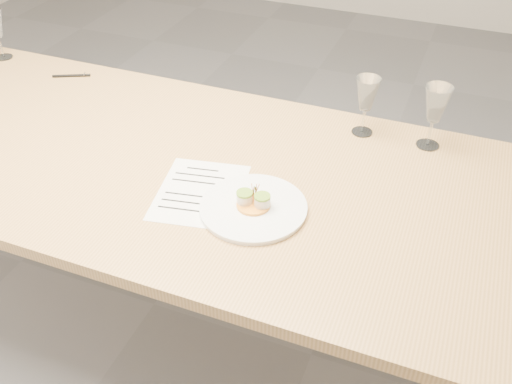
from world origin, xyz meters
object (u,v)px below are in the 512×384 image
at_px(wine_glass_1, 367,95).
at_px(dinner_plate, 254,207).
at_px(dining_table, 131,167).
at_px(recipe_sheet, 200,192).
at_px(wine_glass_2, 436,105).
at_px(ballpoint_pen, 72,76).

bearing_deg(wine_glass_1, dinner_plate, -109.96).
xyz_separation_m(dining_table, recipe_sheet, (0.31, -0.12, 0.07)).
bearing_deg(wine_glass_1, wine_glass_2, -0.23).
bearing_deg(dining_table, recipe_sheet, -20.49).
bearing_deg(dinner_plate, wine_glass_2, 51.87).
bearing_deg(recipe_sheet, wine_glass_2, 29.97).
height_order(ballpoint_pen, wine_glass_2, wine_glass_2).
relative_size(ballpoint_pen, wine_glass_1, 0.69).
height_order(recipe_sheet, wine_glass_1, wine_glass_1).
relative_size(wine_glass_1, wine_glass_2, 0.94).
distance_m(ballpoint_pen, wine_glass_1, 1.18).
distance_m(dining_table, wine_glass_2, 1.00).
height_order(wine_glass_1, wine_glass_2, wine_glass_2).
height_order(dinner_plate, wine_glass_2, wine_glass_2).
relative_size(dining_table, ballpoint_pen, 17.40).
height_order(dining_table, wine_glass_1, wine_glass_1).
bearing_deg(dining_table, ballpoint_pen, 142.89).
distance_m(wine_glass_1, wine_glass_2, 0.22).
xyz_separation_m(recipe_sheet, wine_glass_1, (0.37, 0.50, 0.14)).
bearing_deg(wine_glass_1, dining_table, -150.60).
bearing_deg(recipe_sheet, ballpoint_pen, 138.19).
distance_m(dinner_plate, wine_glass_2, 0.67).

